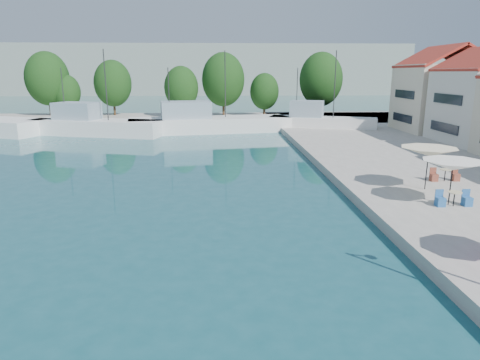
{
  "coord_description": "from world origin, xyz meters",
  "views": [
    {
      "loc": [
        -1.5,
        1.93,
        7.25
      ],
      "look_at": [
        -0.4,
        26.0,
        1.16
      ],
      "focal_mm": 32.0,
      "sensor_mm": 36.0,
      "label": 1
    }
  ],
  "objects_px": {
    "trawler_03": "(206,123)",
    "umbrella_white": "(453,165)",
    "trawler_04": "(319,123)",
    "trawler_02": "(93,126)",
    "umbrella_cream": "(429,152)"
  },
  "relations": [
    {
      "from": "umbrella_white",
      "to": "trawler_04",
      "type": "bearing_deg",
      "value": 88.84
    },
    {
      "from": "trawler_02",
      "to": "umbrella_cream",
      "type": "distance_m",
      "value": 38.82
    },
    {
      "from": "trawler_03",
      "to": "umbrella_white",
      "type": "height_order",
      "value": "trawler_03"
    },
    {
      "from": "trawler_04",
      "to": "trawler_03",
      "type": "bearing_deg",
      "value": -161.06
    },
    {
      "from": "trawler_04",
      "to": "umbrella_cream",
      "type": "relative_size",
      "value": 4.22
    },
    {
      "from": "trawler_03",
      "to": "trawler_04",
      "type": "xyz_separation_m",
      "value": [
        14.23,
        -0.16,
        0.0
      ]
    },
    {
      "from": "trawler_04",
      "to": "trawler_02",
      "type": "bearing_deg",
      "value": -156.7
    },
    {
      "from": "umbrella_white",
      "to": "trawler_03",
      "type": "bearing_deg",
      "value": 112.5
    },
    {
      "from": "trawler_03",
      "to": "umbrella_white",
      "type": "xyz_separation_m",
      "value": [
        13.57,
        -32.75,
        1.61
      ]
    },
    {
      "from": "trawler_02",
      "to": "trawler_04",
      "type": "height_order",
      "value": "same"
    },
    {
      "from": "trawler_03",
      "to": "umbrella_cream",
      "type": "height_order",
      "value": "trawler_03"
    },
    {
      "from": "trawler_04",
      "to": "umbrella_white",
      "type": "bearing_deg",
      "value": -71.59
    },
    {
      "from": "trawler_02",
      "to": "trawler_04",
      "type": "bearing_deg",
      "value": 18.56
    },
    {
      "from": "umbrella_white",
      "to": "umbrella_cream",
      "type": "height_order",
      "value": "umbrella_cream"
    },
    {
      "from": "trawler_02",
      "to": "trawler_03",
      "type": "distance_m",
      "value": 13.41
    }
  ]
}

